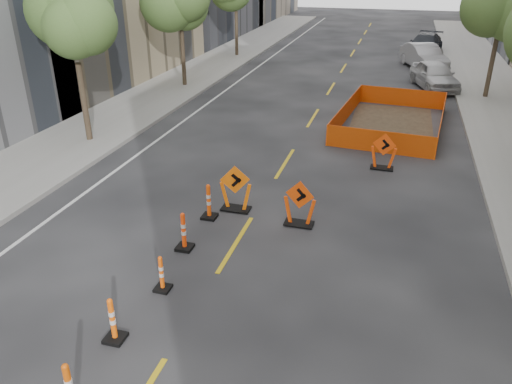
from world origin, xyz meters
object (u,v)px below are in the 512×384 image
(channelizer_5, at_px, (184,231))
(parked_car_near, at_px, (435,75))
(channelizer_6, at_px, (209,201))
(channelizer_3, at_px, (112,320))
(chevron_sign_center, at_px, (300,203))
(parked_car_mid, at_px, (424,57))
(channelizer_4, at_px, (161,273))
(chevron_sign_right, at_px, (384,151))
(parked_car_far, at_px, (425,44))
(chevron_sign_left, at_px, (236,188))

(channelizer_5, bearing_deg, parked_car_near, 71.02)
(channelizer_6, bearing_deg, channelizer_3, -89.95)
(channelizer_3, height_order, channelizer_6, channelizer_6)
(chevron_sign_center, height_order, parked_car_mid, parked_car_mid)
(channelizer_4, xyz_separation_m, parked_car_mid, (6.24, 27.78, 0.35))
(channelizer_4, xyz_separation_m, chevron_sign_center, (2.46, 3.95, 0.24))
(parked_car_mid, bearing_deg, channelizer_3, -123.65)
(channelizer_6, relative_size, chevron_sign_center, 0.78)
(chevron_sign_right, xyz_separation_m, parked_car_far, (1.87, 24.56, 0.08))
(channelizer_4, relative_size, parked_car_near, 0.20)
(channelizer_4, height_order, parked_car_mid, parked_car_mid)
(chevron_sign_right, height_order, parked_car_near, parked_car_near)
(chevron_sign_center, bearing_deg, chevron_sign_right, 76.40)
(channelizer_4, relative_size, chevron_sign_right, 0.67)
(channelizer_4, distance_m, parked_car_near, 23.14)
(channelizer_4, distance_m, chevron_sign_center, 4.67)
(chevron_sign_left, bearing_deg, parked_car_mid, 57.08)
(chevron_sign_left, relative_size, parked_car_far, 0.28)
(channelizer_4, distance_m, chevron_sign_right, 10.02)
(chevron_sign_center, bearing_deg, channelizer_4, -112.61)
(parked_car_near, height_order, parked_car_mid, parked_car_mid)
(channelizer_6, xyz_separation_m, parked_car_far, (6.64, 29.84, 0.21))
(parked_car_far, bearing_deg, chevron_sign_left, -90.28)
(channelizer_5, xyz_separation_m, chevron_sign_right, (4.79, 7.10, 0.14))
(channelizer_3, height_order, channelizer_5, channelizer_5)
(channelizer_6, distance_m, parked_car_far, 30.57)
(channelizer_6, bearing_deg, channelizer_4, -86.76)
(channelizer_6, distance_m, parked_car_near, 19.76)
(parked_car_near, bearing_deg, chevron_sign_right, -116.45)
(channelizer_4, distance_m, parked_car_far, 34.09)
(chevron_sign_left, height_order, parked_car_near, parked_car_near)
(channelizer_4, distance_m, parked_car_mid, 28.47)
(channelizer_5, xyz_separation_m, channelizer_6, (0.02, 1.82, 0.01))
(chevron_sign_left, distance_m, parked_car_near, 18.89)
(chevron_sign_left, relative_size, parked_car_mid, 0.30)
(channelizer_3, relative_size, chevron_sign_left, 0.70)
(chevron_sign_left, bearing_deg, chevron_sign_center, -29.51)
(channelizer_6, xyz_separation_m, parked_car_mid, (6.45, 24.14, 0.26))
(chevron_sign_left, height_order, chevron_sign_center, chevron_sign_left)
(chevron_sign_center, bearing_deg, channelizer_3, -105.46)
(chevron_sign_right, distance_m, parked_car_mid, 18.93)
(chevron_sign_center, distance_m, chevron_sign_right, 5.39)
(channelizer_3, relative_size, parked_car_near, 0.23)
(chevron_sign_center, bearing_deg, parked_car_mid, 90.31)
(channelizer_4, xyz_separation_m, parked_car_near, (6.76, 22.13, 0.32))
(channelizer_3, xyz_separation_m, channelizer_5, (-0.02, 3.63, 0.03))
(parked_car_near, bearing_deg, chevron_sign_center, -120.31)
(parked_car_near, bearing_deg, channelizer_3, -123.22)
(chevron_sign_center, height_order, chevron_sign_right, chevron_sign_center)
(channelizer_5, distance_m, parked_car_near, 21.48)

